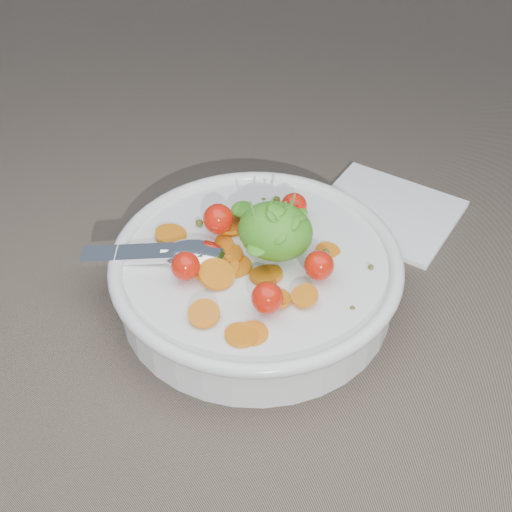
% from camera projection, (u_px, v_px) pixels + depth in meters
% --- Properties ---
extents(ground, '(6.00, 6.00, 0.00)m').
position_uv_depth(ground, '(281.00, 298.00, 0.66)').
color(ground, '#736352').
rests_on(ground, ground).
extents(bowl, '(0.28, 0.26, 0.11)m').
position_uv_depth(bowl, '(256.00, 274.00, 0.64)').
color(bowl, white).
rests_on(bowl, ground).
extents(napkin, '(0.16, 0.15, 0.01)m').
position_uv_depth(napkin, '(386.00, 212.00, 0.75)').
color(napkin, white).
rests_on(napkin, ground).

